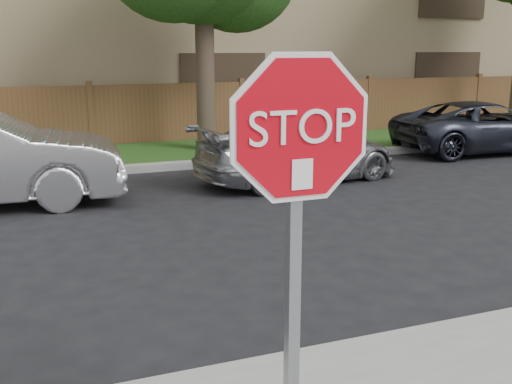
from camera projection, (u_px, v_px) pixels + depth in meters
name	position (u px, v px, depth m)	size (l,w,h in m)	color
ground	(248.00, 369.00, 4.81)	(90.00, 90.00, 0.00)	black
far_curb	(110.00, 170.00, 12.19)	(70.00, 0.30, 0.15)	gray
grass_strip	(101.00, 157.00, 13.70)	(70.00, 3.00, 0.12)	#1E4714
fence	(91.00, 118.00, 14.97)	(70.00, 0.12, 1.60)	brown
apartment_building	(67.00, 15.00, 19.41)	(35.20, 9.20, 7.20)	#99885F
stop_sign	(298.00, 192.00, 2.94)	(1.01, 0.13, 2.55)	gray
sedan_right	(298.00, 151.00, 11.45)	(1.65, 4.06, 1.18)	#9FA1A6
sedan_far_right	(484.00, 127.00, 14.63)	(2.05, 4.45, 1.24)	#2C2F3B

